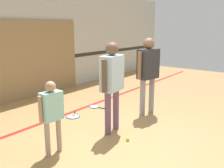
% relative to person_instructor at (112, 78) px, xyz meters
% --- Properties ---
extents(ground_plane, '(16.00, 16.00, 0.00)m').
position_rel_person_instructor_xyz_m(ground_plane, '(0.03, -0.13, -1.07)').
color(ground_plane, '#A87F4C').
extents(wall_back, '(16.00, 0.07, 3.20)m').
position_rel_person_instructor_xyz_m(wall_back, '(0.03, 3.43, 0.52)').
color(wall_back, beige).
rests_on(wall_back, ground_plane).
extents(wall_panel, '(2.77, 0.05, 2.20)m').
position_rel_person_instructor_xyz_m(wall_panel, '(0.92, 3.37, 0.02)').
color(wall_panel, '#93754C').
rests_on(wall_panel, ground_plane).
extents(floor_stripe, '(14.40, 0.10, 0.01)m').
position_rel_person_instructor_xyz_m(floor_stripe, '(0.03, 1.44, -1.07)').
color(floor_stripe, red).
rests_on(floor_stripe, ground_plane).
extents(person_instructor, '(0.65, 0.33, 1.74)m').
position_rel_person_instructor_xyz_m(person_instructor, '(0.00, 0.00, 0.00)').
color(person_instructor, '#6B4C70').
rests_on(person_instructor, ground_plane).
extents(person_student_left, '(0.45, 0.21, 1.20)m').
position_rel_person_instructor_xyz_m(person_student_left, '(-1.26, 0.23, -0.33)').
color(person_student_left, tan).
rests_on(person_student_left, ground_plane).
extents(person_student_right, '(0.66, 0.36, 1.77)m').
position_rel_person_instructor_xyz_m(person_student_right, '(1.32, -0.03, 0.02)').
color(person_student_right, gray).
rests_on(person_student_right, ground_plane).
extents(racket_spare_on_floor, '(0.50, 0.44, 0.03)m').
position_rel_person_instructor_xyz_m(racket_spare_on_floor, '(0.10, 1.20, -1.06)').
color(racket_spare_on_floor, blue).
rests_on(racket_spare_on_floor, ground_plane).
extents(racket_second_spare, '(0.29, 0.50, 0.03)m').
position_rel_person_instructor_xyz_m(racket_second_spare, '(0.92, 1.25, -1.06)').
color(racket_second_spare, blue).
rests_on(racket_second_spare, ground_plane).
extents(tennis_ball_near_instructor, '(0.07, 0.07, 0.07)m').
position_rel_person_instructor_xyz_m(tennis_ball_near_instructor, '(-0.16, -0.48, -1.04)').
color(tennis_ball_near_instructor, '#CCE038').
rests_on(tennis_ball_near_instructor, ground_plane).
extents(tennis_ball_by_spare_racket, '(0.07, 0.07, 0.07)m').
position_rel_person_instructor_xyz_m(tennis_ball_by_spare_racket, '(0.11, 1.19, -1.04)').
color(tennis_ball_by_spare_racket, '#CCE038').
rests_on(tennis_ball_by_spare_racket, ground_plane).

